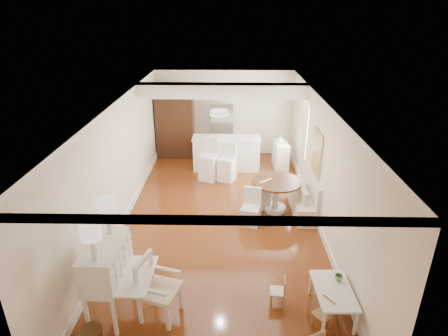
{
  "coord_description": "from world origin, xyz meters",
  "views": [
    {
      "loc": [
        0.23,
        -7.6,
        4.65
      ],
      "look_at": [
        0.08,
        0.3,
        1.23
      ],
      "focal_mm": 30.0,
      "sensor_mm": 36.0,
      "label": 1
    }
  ],
  "objects_px": {
    "slip_chair_far": "(260,193)",
    "bar_stool_left": "(209,160)",
    "kids_table": "(332,301)",
    "breakfast_counter": "(226,153)",
    "kids_chair_a": "(323,314)",
    "fridge": "(233,131)",
    "secretary_bureau": "(108,279)",
    "kids_chair_b": "(278,291)",
    "bar_stool_right": "(227,163)",
    "gustavian_armchair": "(160,289)",
    "dining_table": "(276,196)",
    "slip_chair_near": "(251,207)",
    "sideboard": "(281,155)",
    "pantry_cabinet": "(175,123)"
  },
  "relations": [
    {
      "from": "slip_chair_far",
      "to": "bar_stool_left",
      "type": "relative_size",
      "value": 0.67
    },
    {
      "from": "kids_table",
      "to": "breakfast_counter",
      "type": "xyz_separation_m",
      "value": [
        -1.8,
        5.95,
        0.27
      ]
    },
    {
      "from": "kids_chair_a",
      "to": "fridge",
      "type": "relative_size",
      "value": 0.29
    },
    {
      "from": "secretary_bureau",
      "to": "slip_chair_far",
      "type": "height_order",
      "value": "secretary_bureau"
    },
    {
      "from": "kids_chair_b",
      "to": "bar_stool_right",
      "type": "xyz_separation_m",
      "value": [
        -0.92,
        4.9,
        0.29
      ]
    },
    {
      "from": "gustavian_armchair",
      "to": "kids_table",
      "type": "height_order",
      "value": "gustavian_armchair"
    },
    {
      "from": "dining_table",
      "to": "slip_chair_near",
      "type": "distance_m",
      "value": 0.9
    },
    {
      "from": "gustavian_armchair",
      "to": "bar_stool_left",
      "type": "xyz_separation_m",
      "value": [
        0.48,
        5.27,
        0.06
      ]
    },
    {
      "from": "slip_chair_far",
      "to": "kids_chair_b",
      "type": "bearing_deg",
      "value": 52.91
    },
    {
      "from": "secretary_bureau",
      "to": "dining_table",
      "type": "distance_m",
      "value": 4.59
    },
    {
      "from": "kids_table",
      "to": "bar_stool_right",
      "type": "relative_size",
      "value": 0.89
    },
    {
      "from": "slip_chair_near",
      "to": "sideboard",
      "type": "bearing_deg",
      "value": 86.62
    },
    {
      "from": "secretary_bureau",
      "to": "slip_chair_far",
      "type": "distance_m",
      "value": 4.46
    },
    {
      "from": "secretary_bureau",
      "to": "bar_stool_right",
      "type": "relative_size",
      "value": 1.21
    },
    {
      "from": "secretary_bureau",
      "to": "kids_chair_b",
      "type": "bearing_deg",
      "value": 6.34
    },
    {
      "from": "kids_table",
      "to": "fridge",
      "type": "relative_size",
      "value": 0.54
    },
    {
      "from": "gustavian_armchair",
      "to": "breakfast_counter",
      "type": "height_order",
      "value": "gustavian_armchair"
    },
    {
      "from": "dining_table",
      "to": "secretary_bureau",
      "type": "bearing_deg",
      "value": -131.54
    },
    {
      "from": "pantry_cabinet",
      "to": "sideboard",
      "type": "bearing_deg",
      "value": -15.68
    },
    {
      "from": "slip_chair_near",
      "to": "pantry_cabinet",
      "type": "relative_size",
      "value": 0.37
    },
    {
      "from": "kids_chair_b",
      "to": "slip_chair_far",
      "type": "bearing_deg",
      "value": -173.63
    },
    {
      "from": "gustavian_armchair",
      "to": "kids_chair_b",
      "type": "relative_size",
      "value": 2.09
    },
    {
      "from": "slip_chair_near",
      "to": "kids_chair_b",
      "type": "bearing_deg",
      "value": -67.86
    },
    {
      "from": "slip_chair_far",
      "to": "pantry_cabinet",
      "type": "height_order",
      "value": "pantry_cabinet"
    },
    {
      "from": "gustavian_armchair",
      "to": "slip_chair_near",
      "type": "relative_size",
      "value": 1.26
    },
    {
      "from": "gustavian_armchair",
      "to": "sideboard",
      "type": "distance_m",
      "value": 6.73
    },
    {
      "from": "bar_stool_left",
      "to": "pantry_cabinet",
      "type": "height_order",
      "value": "pantry_cabinet"
    },
    {
      "from": "dining_table",
      "to": "pantry_cabinet",
      "type": "relative_size",
      "value": 0.52
    },
    {
      "from": "gustavian_armchair",
      "to": "slip_chair_far",
      "type": "xyz_separation_m",
      "value": [
        1.85,
        3.63,
        -0.13
      ]
    },
    {
      "from": "kids_table",
      "to": "fridge",
      "type": "distance_m",
      "value": 7.21
    },
    {
      "from": "breakfast_counter",
      "to": "pantry_cabinet",
      "type": "bearing_deg",
      "value": 147.57
    },
    {
      "from": "kids_chair_a",
      "to": "bar_stool_right",
      "type": "xyz_separation_m",
      "value": [
        -1.56,
        5.4,
        0.29
      ]
    },
    {
      "from": "dining_table",
      "to": "breakfast_counter",
      "type": "bearing_deg",
      "value": 115.78
    },
    {
      "from": "bar_stool_left",
      "to": "bar_stool_right",
      "type": "bearing_deg",
      "value": 14.63
    },
    {
      "from": "kids_chair_b",
      "to": "sideboard",
      "type": "xyz_separation_m",
      "value": [
        0.74,
        5.87,
        0.16
      ]
    },
    {
      "from": "pantry_cabinet",
      "to": "fridge",
      "type": "relative_size",
      "value": 1.28
    },
    {
      "from": "gustavian_armchair",
      "to": "secretary_bureau",
      "type": "bearing_deg",
      "value": 102.15
    },
    {
      "from": "bar_stool_left",
      "to": "kids_table",
      "type": "bearing_deg",
      "value": -45.38
    },
    {
      "from": "kids_table",
      "to": "bar_stool_right",
      "type": "bearing_deg",
      "value": 109.24
    },
    {
      "from": "sideboard",
      "to": "gustavian_armchair",
      "type": "bearing_deg",
      "value": -117.13
    },
    {
      "from": "kids_table",
      "to": "kids_chair_a",
      "type": "xyz_separation_m",
      "value": [
        -0.22,
        -0.29,
        0.01
      ]
    },
    {
      "from": "kids_chair_b",
      "to": "fridge",
      "type": "bearing_deg",
      "value": -168.58
    },
    {
      "from": "kids_chair_b",
      "to": "bar_stool_left",
      "type": "xyz_separation_m",
      "value": [
        -1.43,
        4.95,
        0.34
      ]
    },
    {
      "from": "bar_stool_left",
      "to": "bar_stool_right",
      "type": "xyz_separation_m",
      "value": [
        0.51,
        -0.05,
        -0.05
      ]
    },
    {
      "from": "gustavian_armchair",
      "to": "dining_table",
      "type": "distance_m",
      "value": 4.14
    },
    {
      "from": "secretary_bureau",
      "to": "gustavian_armchair",
      "type": "bearing_deg",
      "value": -3.32
    },
    {
      "from": "kids_table",
      "to": "kids_chair_a",
      "type": "distance_m",
      "value": 0.37
    },
    {
      "from": "gustavian_armchair",
      "to": "kids_table",
      "type": "relative_size",
      "value": 1.11
    },
    {
      "from": "secretary_bureau",
      "to": "kids_chair_a",
      "type": "relative_size",
      "value": 2.58
    },
    {
      "from": "bar_stool_left",
      "to": "fridge",
      "type": "bearing_deg",
      "value": 89.83
    }
  ]
}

